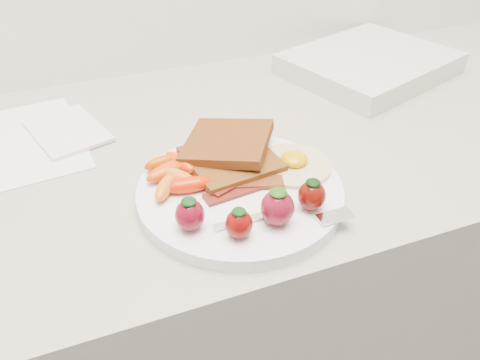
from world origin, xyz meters
name	(u,v)px	position (x,y,z in m)	size (l,w,h in m)	color
counter	(223,319)	(0.00, 1.70, 0.45)	(2.00, 0.60, 0.90)	gray
plate	(240,192)	(-0.02, 1.55, 0.91)	(0.27, 0.27, 0.02)	white
toast_lower	(231,160)	(-0.01, 1.60, 0.93)	(0.11, 0.11, 0.01)	#3B1E03
toast_upper	(227,142)	(-0.01, 1.63, 0.94)	(0.11, 0.11, 0.01)	#3B1B06
fried_egg	(294,163)	(0.07, 1.57, 0.92)	(0.13, 0.13, 0.02)	silver
bacon_strips	(242,184)	(-0.01, 1.55, 0.92)	(0.11, 0.06, 0.01)	#41100B
baby_carrots	(175,174)	(-0.09, 1.60, 0.93)	(0.09, 0.11, 0.02)	#CD3C09
strawberries	(258,209)	(-0.02, 1.48, 0.94)	(0.18, 0.07, 0.05)	maroon
fork	(292,217)	(0.02, 1.47, 0.92)	(0.16, 0.05, 0.00)	silver
paper_sheet	(18,143)	(-0.29, 1.80, 0.90)	(0.19, 0.25, 0.00)	white
notepad	(67,131)	(-0.22, 1.81, 0.91)	(0.10, 0.14, 0.01)	silver
appliance	(369,64)	(0.37, 1.84, 0.92)	(0.31, 0.24, 0.04)	beige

